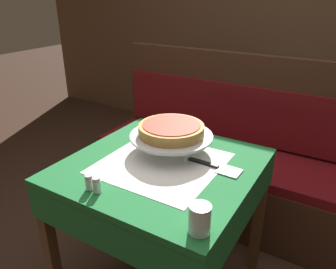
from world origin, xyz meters
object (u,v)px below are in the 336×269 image
(salt_shaker, at_px, (89,182))
(condiment_caddy, at_px, (286,82))
(dining_table_rear, at_px, (284,98))
(pizza_pan_stand, at_px, (171,136))
(dining_table_front, at_px, (162,184))
(booth_bench, at_px, (218,167))
(pepper_shaker, at_px, (97,185))
(water_glass_near, at_px, (200,219))
(pizza_server, at_px, (216,167))
(deep_dish_pizza, at_px, (171,129))

(salt_shaker, bearing_deg, condiment_caddy, 81.01)
(dining_table_rear, distance_m, pizza_pan_stand, 1.52)
(dining_table_front, xyz_separation_m, booth_bench, (-0.04, 0.82, -0.32))
(dining_table_rear, relative_size, pizza_pan_stand, 1.89)
(pepper_shaker, bearing_deg, water_glass_near, -0.23)
(pepper_shaker, bearing_deg, condiment_caddy, 82.12)
(pizza_server, height_order, pepper_shaker, pepper_shaker)
(dining_table_rear, height_order, water_glass_near, water_glass_near)
(water_glass_near, bearing_deg, condiment_caddy, 94.95)
(dining_table_front, distance_m, pizza_pan_stand, 0.23)
(dining_table_rear, bearing_deg, pepper_shaker, -97.75)
(dining_table_rear, relative_size, pepper_shaker, 11.81)
(salt_shaker, relative_size, condiment_caddy, 0.37)
(pepper_shaker, bearing_deg, salt_shaker, 180.00)
(dining_table_front, relative_size, deep_dish_pizza, 2.65)
(water_glass_near, bearing_deg, pizza_server, 106.33)
(pizza_pan_stand, bearing_deg, pepper_shaker, -98.54)
(dining_table_front, xyz_separation_m, deep_dish_pizza, (-0.02, 0.12, 0.23))
(deep_dish_pizza, height_order, pepper_shaker, deep_dish_pizza)
(dining_table_front, xyz_separation_m, salt_shaker, (-0.13, -0.32, 0.14))
(condiment_caddy, bearing_deg, pizza_server, -88.23)
(pizza_server, height_order, salt_shaker, salt_shaker)
(dining_table_rear, distance_m, pizza_server, 1.54)
(deep_dish_pizza, relative_size, pizza_server, 1.25)
(water_glass_near, relative_size, salt_shaker, 1.62)
(pizza_pan_stand, bearing_deg, dining_table_rear, 82.48)
(pepper_shaker, bearing_deg, booth_bench, 87.69)
(pizza_pan_stand, xyz_separation_m, deep_dish_pizza, (-0.00, 0.00, 0.04))
(booth_bench, relative_size, water_glass_near, 16.90)
(dining_table_front, bearing_deg, dining_table_rear, 83.81)
(salt_shaker, bearing_deg, pizza_pan_stand, 76.71)
(dining_table_rear, xyz_separation_m, pizza_pan_stand, (-0.20, -1.50, 0.19))
(dining_table_rear, relative_size, salt_shaker, 11.93)
(booth_bench, relative_size, condiment_caddy, 10.03)
(booth_bench, relative_size, pepper_shaker, 27.15)
(pizza_pan_stand, relative_size, condiment_caddy, 2.31)
(deep_dish_pizza, height_order, condiment_caddy, condiment_caddy)
(dining_table_rear, bearing_deg, dining_table_front, -96.19)
(pizza_server, bearing_deg, dining_table_front, -159.03)
(water_glass_near, bearing_deg, booth_bench, 108.87)
(booth_bench, distance_m, deep_dish_pizza, 0.89)
(pizza_pan_stand, relative_size, deep_dish_pizza, 1.28)
(booth_bench, height_order, pizza_server, booth_bench)
(pizza_pan_stand, distance_m, pepper_shaker, 0.46)
(booth_bench, distance_m, pizza_server, 0.89)
(water_glass_near, height_order, condiment_caddy, condiment_caddy)
(deep_dish_pizza, xyz_separation_m, condiment_caddy, (0.20, 1.49, -0.09))
(dining_table_front, distance_m, water_glass_near, 0.50)
(dining_table_rear, relative_size, pizza_server, 3.01)
(pizza_server, relative_size, salt_shaker, 3.96)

